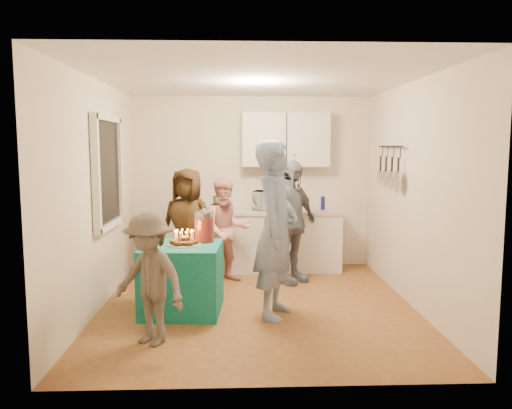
{
  "coord_description": "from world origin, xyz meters",
  "views": [
    {
      "loc": [
        -0.23,
        -5.66,
        1.86
      ],
      "look_at": [
        0.0,
        0.35,
        1.15
      ],
      "focal_mm": 35.0,
      "sensor_mm": 36.0,
      "label": 1
    }
  ],
  "objects_px": {
    "woman_back_center": "(226,230)",
    "man_birthday": "(276,229)",
    "counter": "(266,242)",
    "party_table": "(182,278)",
    "punch_jar": "(204,227)",
    "woman_back_left": "(187,226)",
    "child_near_left": "(150,279)",
    "microwave": "(271,201)",
    "woman_back_right": "(290,222)"
  },
  "relations": [
    {
      "from": "woman_back_center",
      "to": "microwave",
      "type": "bearing_deg",
      "value": 28.89
    },
    {
      "from": "woman_back_right",
      "to": "child_near_left",
      "type": "height_order",
      "value": "woman_back_right"
    },
    {
      "from": "woman_back_center",
      "to": "woman_back_right",
      "type": "relative_size",
      "value": 0.86
    },
    {
      "from": "punch_jar",
      "to": "woman_back_center",
      "type": "distance_m",
      "value": 1.09
    },
    {
      "from": "counter",
      "to": "man_birthday",
      "type": "bearing_deg",
      "value": -90.26
    },
    {
      "from": "woman_back_left",
      "to": "punch_jar",
      "type": "bearing_deg",
      "value": -56.58
    },
    {
      "from": "woman_back_left",
      "to": "woman_back_center",
      "type": "xyz_separation_m",
      "value": [
        0.53,
        0.0,
        -0.06
      ]
    },
    {
      "from": "man_birthday",
      "to": "counter",
      "type": "bearing_deg",
      "value": 17.28
    },
    {
      "from": "party_table",
      "to": "man_birthday",
      "type": "relative_size",
      "value": 0.44
    },
    {
      "from": "counter",
      "to": "punch_jar",
      "type": "bearing_deg",
      "value": -115.51
    },
    {
      "from": "party_table",
      "to": "child_near_left",
      "type": "distance_m",
      "value": 0.97
    },
    {
      "from": "woman_back_right",
      "to": "child_near_left",
      "type": "relative_size",
      "value": 1.34
    },
    {
      "from": "punch_jar",
      "to": "child_near_left",
      "type": "distance_m",
      "value": 1.22
    },
    {
      "from": "punch_jar",
      "to": "man_birthday",
      "type": "xyz_separation_m",
      "value": [
        0.8,
        -0.36,
        0.03
      ]
    },
    {
      "from": "counter",
      "to": "man_birthday",
      "type": "height_order",
      "value": "man_birthday"
    },
    {
      "from": "microwave",
      "to": "woman_back_right",
      "type": "height_order",
      "value": "woman_back_right"
    },
    {
      "from": "woman_back_center",
      "to": "man_birthday",
      "type": "bearing_deg",
      "value": -84.01
    },
    {
      "from": "microwave",
      "to": "woman_back_center",
      "type": "height_order",
      "value": "woman_back_center"
    },
    {
      "from": "punch_jar",
      "to": "woman_back_left",
      "type": "height_order",
      "value": "woman_back_left"
    },
    {
      "from": "woman_back_center",
      "to": "party_table",
      "type": "bearing_deg",
      "value": -127.16
    },
    {
      "from": "counter",
      "to": "man_birthday",
      "type": "relative_size",
      "value": 1.14
    },
    {
      "from": "counter",
      "to": "party_table",
      "type": "relative_size",
      "value": 2.59
    },
    {
      "from": "woman_back_right",
      "to": "child_near_left",
      "type": "xyz_separation_m",
      "value": [
        -1.54,
        -2.07,
        -0.21
      ]
    },
    {
      "from": "woman_back_left",
      "to": "woman_back_right",
      "type": "bearing_deg",
      "value": 14.74
    },
    {
      "from": "woman_back_left",
      "to": "woman_back_center",
      "type": "height_order",
      "value": "woman_back_left"
    },
    {
      "from": "party_table",
      "to": "punch_jar",
      "type": "distance_m",
      "value": 0.62
    },
    {
      "from": "woman_back_center",
      "to": "child_near_left",
      "type": "xyz_separation_m",
      "value": [
        -0.67,
        -2.14,
        -0.1
      ]
    },
    {
      "from": "woman_back_right",
      "to": "woman_back_center",
      "type": "bearing_deg",
      "value": 131.86
    },
    {
      "from": "counter",
      "to": "microwave",
      "type": "xyz_separation_m",
      "value": [
        0.07,
        0.0,
        0.62
      ]
    },
    {
      "from": "man_birthday",
      "to": "microwave",
      "type": "bearing_deg",
      "value": 15.21
    },
    {
      "from": "counter",
      "to": "woman_back_center",
      "type": "xyz_separation_m",
      "value": [
        -0.58,
        -0.65,
        0.29
      ]
    },
    {
      "from": "woman_back_left",
      "to": "woman_back_center",
      "type": "distance_m",
      "value": 0.53
    },
    {
      "from": "microwave",
      "to": "woman_back_center",
      "type": "relative_size",
      "value": 0.35
    },
    {
      "from": "woman_back_left",
      "to": "child_near_left",
      "type": "height_order",
      "value": "woman_back_left"
    },
    {
      "from": "microwave",
      "to": "child_near_left",
      "type": "bearing_deg",
      "value": -101.44
    },
    {
      "from": "man_birthday",
      "to": "woman_back_right",
      "type": "relative_size",
      "value": 1.15
    },
    {
      "from": "counter",
      "to": "woman_back_center",
      "type": "relative_size",
      "value": 1.54
    },
    {
      "from": "party_table",
      "to": "punch_jar",
      "type": "bearing_deg",
      "value": 36.17
    },
    {
      "from": "counter",
      "to": "microwave",
      "type": "distance_m",
      "value": 0.62
    },
    {
      "from": "party_table",
      "to": "woman_back_center",
      "type": "bearing_deg",
      "value": 68.93
    },
    {
      "from": "party_table",
      "to": "punch_jar",
      "type": "relative_size",
      "value": 2.5
    },
    {
      "from": "microwave",
      "to": "woman_back_center",
      "type": "xyz_separation_m",
      "value": [
        -0.65,
        -0.65,
        -0.33
      ]
    },
    {
      "from": "woman_back_left",
      "to": "woman_back_right",
      "type": "distance_m",
      "value": 1.4
    },
    {
      "from": "man_birthday",
      "to": "child_near_left",
      "type": "xyz_separation_m",
      "value": [
        -1.24,
        -0.74,
        -0.34
      ]
    },
    {
      "from": "man_birthday",
      "to": "child_near_left",
      "type": "height_order",
      "value": "man_birthday"
    },
    {
      "from": "microwave",
      "to": "counter",
      "type": "bearing_deg",
      "value": -166.08
    },
    {
      "from": "counter",
      "to": "microwave",
      "type": "height_order",
      "value": "microwave"
    },
    {
      "from": "man_birthday",
      "to": "party_table",
      "type": "bearing_deg",
      "value": 97.5
    },
    {
      "from": "punch_jar",
      "to": "man_birthday",
      "type": "relative_size",
      "value": 0.18
    },
    {
      "from": "party_table",
      "to": "woman_back_left",
      "type": "bearing_deg",
      "value": 92.69
    }
  ]
}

